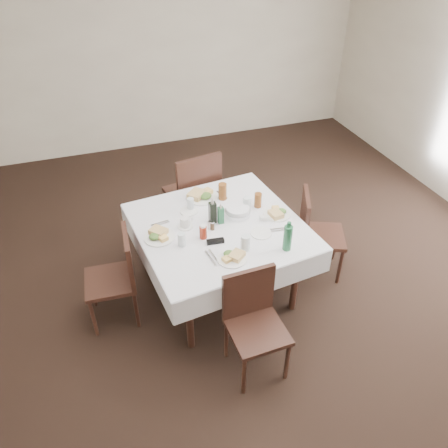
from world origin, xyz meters
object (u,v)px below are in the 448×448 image
object	(u,v)px
bread_basket	(238,211)
green_bottle	(288,237)
dining_table	(220,232)
water_e	(247,204)
water_n	(191,204)
coffee_mug	(185,223)
chair_west	(119,272)
ketchup_bottle	(203,232)
chair_south	(253,316)
chair_north	(195,190)
chair_east	(314,229)
oil_cruet_dark	(213,212)
oil_cruet_green	(221,215)
water_s	(245,243)
water_w	(182,239)

from	to	relation	value
bread_basket	green_bottle	xyz separation A→B (m)	(0.20, -0.57, 0.08)
dining_table	water_e	world-z (taller)	water_e
water_n	coffee_mug	world-z (taller)	water_n
chair_west	ketchup_bottle	size ratio (longest dim) A/B	6.66
dining_table	chair_south	world-z (taller)	chair_south
chair_north	chair_east	distance (m)	1.28
chair_north	bread_basket	bearing A→B (deg)	-77.93
bread_basket	water_n	bearing A→B (deg)	149.06
oil_cruet_dark	oil_cruet_green	xyz separation A→B (m)	(0.06, -0.03, -0.02)
water_e	bread_basket	distance (m)	0.12
chair_east	bread_basket	size ratio (longest dim) A/B	3.83
dining_table	oil_cruet_green	world-z (taller)	oil_cruet_green
chair_east	water_e	bearing A→B (deg)	166.19
chair_north	ketchup_bottle	world-z (taller)	chair_north
water_s	coffee_mug	xyz separation A→B (m)	(-0.37, 0.44, -0.02)
chair_south	oil_cruet_dark	xyz separation A→B (m)	(-0.03, 0.88, 0.37)
dining_table	oil_cruet_green	distance (m)	0.17
chair_west	water_n	distance (m)	0.86
chair_north	dining_table	bearing A→B (deg)	-91.91
chair_north	oil_cruet_dark	xyz separation A→B (m)	(-0.07, -0.82, 0.29)
water_n	ketchup_bottle	world-z (taller)	ketchup_bottle
chair_west	water_w	size ratio (longest dim) A/B	7.43
chair_north	chair_south	bearing A→B (deg)	-91.38
oil_cruet_green	water_s	bearing A→B (deg)	-80.56
bread_basket	coffee_mug	xyz separation A→B (m)	(-0.48, -0.02, 0.01)
water_s	oil_cruet_dark	distance (m)	0.46
chair_west	ketchup_bottle	bearing A→B (deg)	-8.76
chair_north	bread_basket	size ratio (longest dim) A/B	4.47
chair_west	water_n	bearing A→B (deg)	24.26
coffee_mug	oil_cruet_green	bearing A→B (deg)	-7.35
water_n	water_s	distance (m)	0.73
dining_table	water_s	world-z (taller)	water_s
chair_north	coffee_mug	xyz separation A→B (m)	(-0.31, -0.82, 0.23)
chair_south	ketchup_bottle	distance (m)	0.79
water_n	water_w	size ratio (longest dim) A/B	0.96
chair_west	oil_cruet_green	size ratio (longest dim) A/B	4.39
water_s	oil_cruet_dark	xyz separation A→B (m)	(-0.13, 0.44, 0.04)
water_e	coffee_mug	size ratio (longest dim) A/B	0.92
water_s	water_w	bearing A→B (deg)	154.84
oil_cruet_green	ketchup_bottle	xyz separation A→B (m)	(-0.20, -0.15, -0.02)
ketchup_bottle	oil_cruet_dark	bearing A→B (deg)	52.96
water_w	bread_basket	bearing A→B (deg)	24.01
chair_north	ketchup_bottle	size ratio (longest dim) A/B	7.83
dining_table	oil_cruet_dark	size ratio (longest dim) A/B	6.18
chair_east	water_e	distance (m)	0.73
chair_south	coffee_mug	distance (m)	0.98
dining_table	water_n	distance (m)	0.38
bread_basket	coffee_mug	size ratio (longest dim) A/B	1.62
chair_south	water_s	xyz separation A→B (m)	(0.10, 0.44, 0.34)
water_w	ketchup_bottle	size ratio (longest dim) A/B	0.90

